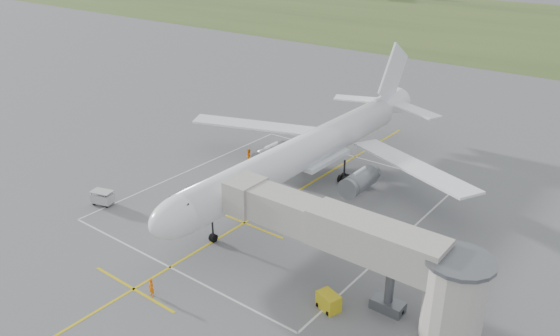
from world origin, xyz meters
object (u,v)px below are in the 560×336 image
Objects in this scene: airliner at (306,151)px; ramp_worker_wing at (249,156)px; gpu_unit at (328,302)px; baggage_cart at (103,198)px; jet_bridge at (366,249)px; ramp_worker_nose at (151,287)px.

airliner is 10.46m from ramp_worker_wing.
gpu_unit is 0.83× the size of baggage_cart.
ramp_worker_wing reaches higher than baggage_cart.
gpu_unit is at bearing -171.10° from ramp_worker_wing.
baggage_cart reaches higher than gpu_unit.
jet_bridge is 5.11m from gpu_unit.
airliner is 21.87× the size of gpu_unit.
ramp_worker_nose is (-12.32, -7.42, 0.11)m from gpu_unit.
ramp_worker_wing is at bearing 148.39° from jet_bridge.
gpu_unit is (14.23, -16.96, -3.71)m from airliner.
airliner reaches higher than jet_bridge.
airliner is 24.73m from ramp_worker_nose.
jet_bridge is at bearing -42.19° from airliner.
airliner is at bearing -141.96° from ramp_worker_wing.
ramp_worker_nose is (16.70, -7.32, -0.01)m from baggage_cart.
baggage_cart is (-29.01, -0.10, 0.13)m from gpu_unit.
ramp_worker_wing is (-23.98, 18.40, 0.23)m from gpu_unit.
jet_bridge is 14.61× the size of ramp_worker_nose.
jet_bridge is 17.58m from ramp_worker_nose.
airliner is 29.20× the size of ramp_worker_nose.
ramp_worker_nose is at bearing -85.53° from airliner.
jet_bridge reaches higher than ramp_worker_wing.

